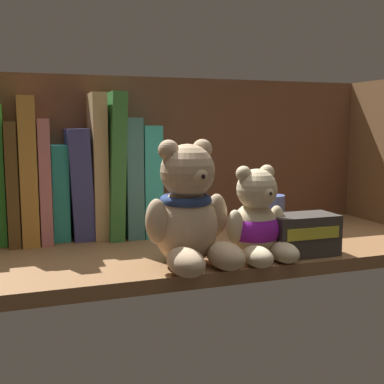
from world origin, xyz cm
name	(u,v)px	position (x,y,z in cm)	size (l,w,h in cm)	color
shelf_board	(191,251)	(0.00, 0.00, 1.00)	(83.11, 30.76, 2.00)	brown
shelf_back_panel	(163,159)	(0.00, 15.98, 15.10)	(85.51, 1.20, 30.21)	brown
book_4	(13,182)	(-26.98, 13.24, 12.00)	(1.86, 13.90, 20.01)	brown
book_5	(28,170)	(-24.51, 13.24, 13.99)	(2.68, 14.10, 23.98)	gold
book_6	(43,179)	(-22.03, 13.24, 12.23)	(1.89, 13.40, 20.46)	#CC7A7A
book_7	(59,191)	(-19.51, 13.24, 10.05)	(2.74, 9.43, 16.09)	teal
book_8	(78,183)	(-16.16, 13.24, 11.43)	(3.53, 11.03, 18.85)	#3E4080
book_9	(96,165)	(-12.99, 13.24, 14.40)	(2.41, 11.64, 24.81)	tan
book_10	(111,165)	(-10.36, 13.24, 14.45)	(2.44, 15.00, 24.89)	#367934
book_11	(127,176)	(-7.52, 13.24, 12.33)	(2.85, 14.11, 20.66)	#407C75
book_12	(144,179)	(-4.32, 13.24, 11.66)	(3.15, 14.06, 19.33)	#36C1B0
teddy_bear_larger	(189,213)	(-4.03, -10.87, 9.48)	(13.04, 13.58, 17.53)	tan
teddy_bear_smaller	(257,223)	(6.29, -11.03, 7.40)	(10.19, 10.89, 13.73)	beige
pillar_candle	(272,217)	(14.57, -0.47, 5.79)	(4.69, 4.69, 7.58)	#4C5B99
small_product_box	(303,235)	(14.06, -10.98, 5.07)	(10.14, 5.90, 6.13)	#38332D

